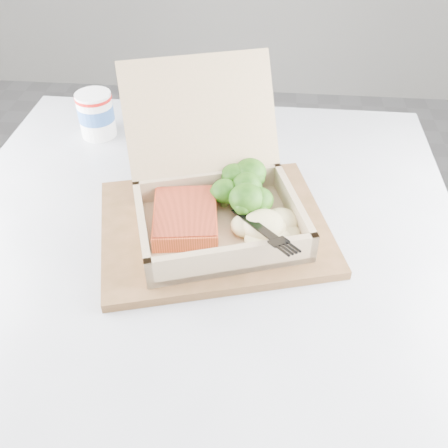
# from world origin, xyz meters

# --- Properties ---
(cafe_table) EXTENTS (0.78, 0.78, 0.72)m
(cafe_table) POSITION_xyz_m (0.54, 0.07, 0.54)
(cafe_table) COLOR black
(cafe_table) RESTS_ON floor
(serving_tray) EXTENTS (0.38, 0.34, 0.01)m
(serving_tray) POSITION_xyz_m (0.56, 0.06, 0.73)
(serving_tray) COLOR brown
(serving_tray) RESTS_ON cafe_table
(takeout_container) EXTENTS (0.30, 0.33, 0.19)m
(takeout_container) POSITION_xyz_m (0.56, 0.09, 0.78)
(takeout_container) COLOR tan
(takeout_container) RESTS_ON serving_tray
(salmon_fillet) EXTENTS (0.10, 0.13, 0.02)m
(salmon_fillet) POSITION_xyz_m (0.53, 0.05, 0.76)
(salmon_fillet) COLOR #D14D28
(salmon_fillet) RESTS_ON takeout_container
(broccoli_pile) EXTENTS (0.11, 0.11, 0.04)m
(broccoli_pile) POSITION_xyz_m (0.61, 0.11, 0.77)
(broccoli_pile) COLOR #3B7E1C
(broccoli_pile) RESTS_ON takeout_container
(mashed_potatoes) EXTENTS (0.10, 0.09, 0.03)m
(mashed_potatoes) POSITION_xyz_m (0.64, 0.04, 0.76)
(mashed_potatoes) COLOR beige
(mashed_potatoes) RESTS_ON takeout_container
(plastic_fork) EXTENTS (0.10, 0.14, 0.03)m
(plastic_fork) POSITION_xyz_m (0.61, 0.04, 0.77)
(plastic_fork) COLOR black
(plastic_fork) RESTS_ON mashed_potatoes
(paper_cup) EXTENTS (0.07, 0.07, 0.08)m
(paper_cup) POSITION_xyz_m (0.32, 0.31, 0.77)
(paper_cup) COLOR white
(paper_cup) RESTS_ON cafe_table
(receipt) EXTENTS (0.10, 0.16, 0.00)m
(receipt) POSITION_xyz_m (0.60, 0.24, 0.72)
(receipt) COLOR white
(receipt) RESTS_ON cafe_table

